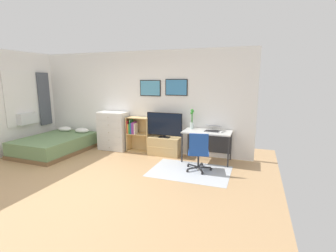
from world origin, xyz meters
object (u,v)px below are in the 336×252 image
television (164,125)px  desk (208,136)px  bed (56,144)px  computer_mouse (222,132)px  laptop (213,128)px  bookshelf (137,132)px  tv_stand (165,146)px  office_chair (199,151)px  dresser (113,131)px  bamboo_vase (192,119)px

television → desk: 1.15m
bed → computer_mouse: size_ratio=18.94×
desk → laptop: laptop is taller
bookshelf → tv_stand: size_ratio=1.15×
tv_stand → computer_mouse: 1.57m
laptop → desk: bearing=-174.2°
bed → television: 3.04m
television → office_chair: 1.42m
bed → dresser: (1.35, 0.76, 0.31)m
bed → office_chair: 3.99m
office_chair → bamboo_vase: 1.13m
office_chair → laptop: bearing=66.9°
dresser → bookshelf: dresser is taller
television → computer_mouse: television is taller
office_chair → computer_mouse: 0.86m
television → bed: bearing=-165.5°
bed → dresser: 1.58m
computer_mouse → office_chair: bearing=-118.2°
tv_stand → television: size_ratio=0.87×
desk → tv_stand: bearing=178.5°
bed → bookshelf: size_ratio=2.07×
tv_stand → desk: size_ratio=0.73×
desk → computer_mouse: computer_mouse is taller
dresser → bookshelf: 0.71m
bed → bookshelf: bearing=22.9°
office_chair → bamboo_vase: bearing=100.2°
laptop → bamboo_vase: (-0.54, 0.10, 0.18)m
television → office_chair: television is taller
bed → computer_mouse: computer_mouse is taller
office_chair → bamboo_vase: size_ratio=1.74×
laptop → bamboo_vase: size_ratio=0.84×
bookshelf → office_chair: (1.93, -0.91, -0.08)m
dresser → television: (1.54, -0.01, 0.27)m
television → laptop: (1.25, -0.01, -0.00)m
bed → laptop: size_ratio=4.75×
bed → bamboo_vase: bearing=14.1°
dresser → bamboo_vase: (2.25, 0.08, 0.44)m
bed → tv_stand: bearing=15.9°
bed → laptop: (4.14, 0.74, 0.58)m
bed → bamboo_vase: 3.77m
television → computer_mouse: size_ratio=9.16×
desk → laptop: 0.23m
dresser → computer_mouse: dresser is taller
bookshelf → bamboo_vase: (1.54, 0.01, 0.44)m
television → laptop: television is taller
computer_mouse → laptop: bearing=152.0°
dresser → computer_mouse: bearing=-2.6°
tv_stand → bed: bearing=-165.0°
tv_stand → bamboo_vase: size_ratio=1.68×
bookshelf → office_chair: bearing=-25.3°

